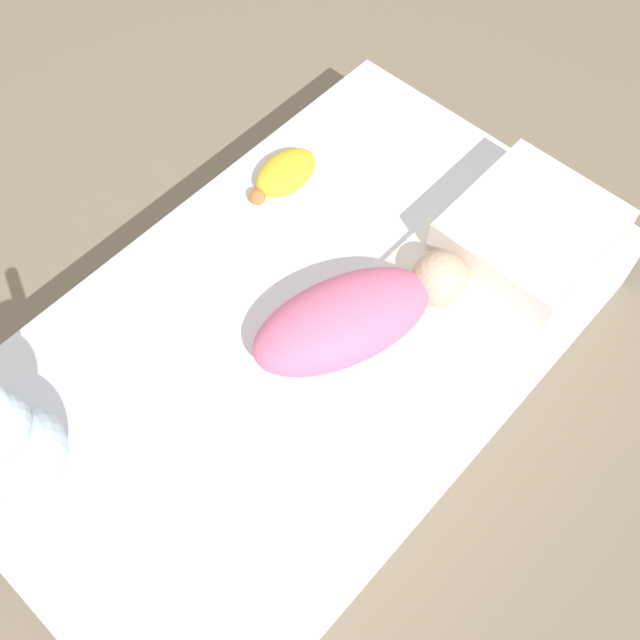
% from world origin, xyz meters
% --- Properties ---
extents(ground_plane, '(12.00, 12.00, 0.00)m').
position_xyz_m(ground_plane, '(0.00, 0.00, 0.00)').
color(ground_plane, '#7A6B56').
extents(bed_mattress, '(1.45, 0.86, 0.20)m').
position_xyz_m(bed_mattress, '(0.00, 0.00, 0.10)').
color(bed_mattress, white).
rests_on(bed_mattress, ground_plane).
extents(burp_cloth, '(0.20, 0.18, 0.02)m').
position_xyz_m(burp_cloth, '(-0.31, 0.12, 0.21)').
color(burp_cloth, white).
rests_on(burp_cloth, bed_mattress).
extents(swaddled_baby, '(0.50, 0.32, 0.13)m').
position_xyz_m(swaddled_baby, '(-0.08, 0.09, 0.27)').
color(swaddled_baby, pink).
rests_on(swaddled_baby, bed_mattress).
extents(pillow, '(0.33, 0.31, 0.11)m').
position_xyz_m(pillow, '(-0.50, 0.23, 0.26)').
color(pillow, white).
rests_on(pillow, bed_mattress).
extents(bunny_plush, '(0.17, 0.17, 0.36)m').
position_xyz_m(bunny_plush, '(0.56, -0.16, 0.33)').
color(bunny_plush, silver).
rests_on(bunny_plush, bed_mattress).
extents(turtle_plush, '(0.20, 0.11, 0.06)m').
position_xyz_m(turtle_plush, '(-0.27, -0.30, 0.23)').
color(turtle_plush, yellow).
rests_on(turtle_plush, bed_mattress).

